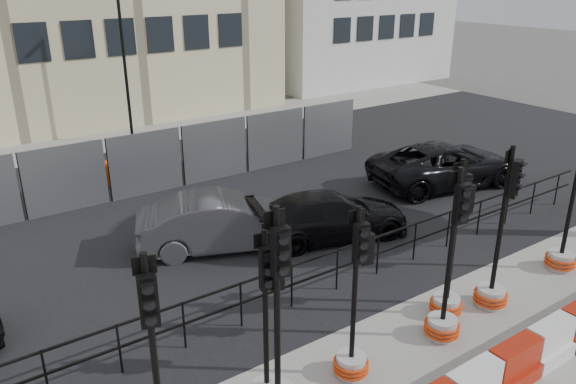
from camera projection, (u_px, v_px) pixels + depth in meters
ground at (374, 316)px, 11.40m from camera, size 120.00×120.00×0.00m
road at (213, 205)px, 16.74m from camera, size 40.00×14.00×0.03m
sidewalk_far at (113, 137)px, 23.62m from camera, size 40.00×4.00×0.02m
kerb_railing at (337, 263)px, 12.06m from camera, size 18.00×0.04×1.00m
heras_fencing at (159, 163)px, 18.30m from camera, size 14.33×1.72×2.00m
lamp_post_far at (125, 62)px, 21.93m from camera, size 0.12×0.56×6.00m
barrier_row at (493, 378)px, 9.12m from camera, size 12.55×0.50×0.80m
traffic_signal_b at (267, 366)px, 8.81m from camera, size 0.61×0.61×3.11m
traffic_signal_c at (278, 375)px, 8.63m from camera, size 0.70×0.70×3.55m
traffic_signal_d at (353, 338)px, 9.46m from camera, size 0.62×0.62×3.17m
traffic_signal_e at (445, 305)px, 10.47m from camera, size 0.68×0.68×3.43m
traffic_signal_f at (450, 280)px, 11.16m from camera, size 0.66×0.66×3.33m
traffic_signal_g at (494, 275)px, 11.48m from camera, size 0.69×0.69×3.49m
traffic_signal_h at (565, 241)px, 12.93m from camera, size 0.69×0.69×3.52m
car_b at (224, 222)px, 13.98m from camera, size 4.46×5.31×1.41m
car_c at (330, 216)px, 14.56m from camera, size 3.94×5.13×1.23m
car_d at (445, 164)px, 18.16m from camera, size 4.36×5.97×1.40m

